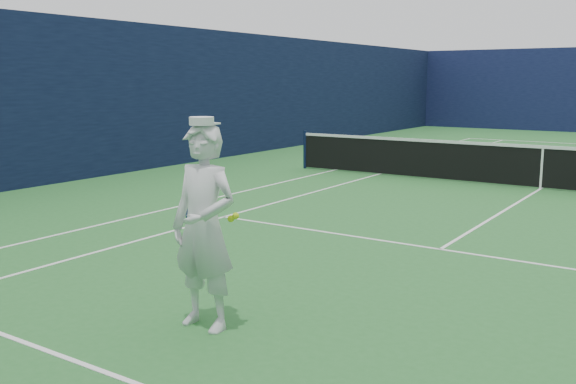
% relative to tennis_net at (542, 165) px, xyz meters
% --- Properties ---
extents(ground, '(80.00, 80.00, 0.00)m').
position_rel_tennis_net_xyz_m(ground, '(0.00, 0.00, -0.55)').
color(ground, '#286A2D').
rests_on(ground, ground).
extents(court_markings, '(11.03, 23.83, 0.01)m').
position_rel_tennis_net_xyz_m(court_markings, '(0.00, 0.00, -0.55)').
color(court_markings, white).
rests_on(court_markings, ground).
extents(windscreen_fence, '(20.12, 36.12, 4.00)m').
position_rel_tennis_net_xyz_m(windscreen_fence, '(0.00, 0.00, 1.45)').
color(windscreen_fence, '#10163D').
rests_on(windscreen_fence, ground).
extents(tennis_net, '(12.88, 0.09, 1.07)m').
position_rel_tennis_net_xyz_m(tennis_net, '(0.00, 0.00, 0.00)').
color(tennis_net, '#141E4C').
rests_on(tennis_net, ground).
extents(tennis_player, '(0.81, 0.50, 2.12)m').
position_rel_tennis_net_xyz_m(tennis_player, '(-0.91, -10.61, 0.48)').
color(tennis_player, white).
rests_on(tennis_player, ground).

